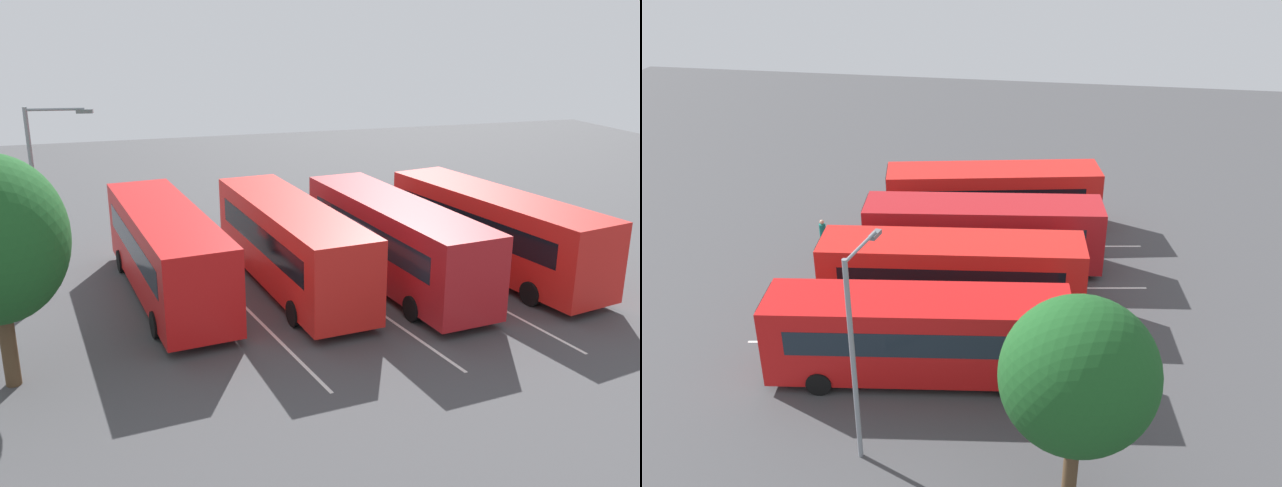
{
  "view_description": "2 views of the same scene",
  "coord_description": "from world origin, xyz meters",
  "views": [
    {
      "loc": [
        -24.73,
        8.27,
        10.05
      ],
      "look_at": [
        0.97,
        0.5,
        1.45
      ],
      "focal_mm": 39.84,
      "sensor_mm": 36.0,
      "label": 1
    },
    {
      "loc": [
        -4.18,
        27.24,
        16.28
      ],
      "look_at": [
        0.46,
        -1.36,
        1.55
      ],
      "focal_mm": 39.9,
      "sensor_mm": 36.0,
      "label": 2
    }
  ],
  "objects": [
    {
      "name": "ground_plane",
      "position": [
        0.0,
        0.0,
        0.0
      ],
      "size": [
        75.67,
        75.67,
        0.0
      ],
      "primitive_type": "plane",
      "color": "#424244"
    },
    {
      "name": "bus_far_left",
      "position": [
        -0.32,
        -6.49,
        1.8
      ],
      "size": [
        11.15,
        4.65,
        3.3
      ],
      "rotation": [
        0.0,
        0.0,
        0.2
      ],
      "color": "red",
      "rests_on": "ground"
    },
    {
      "name": "bus_center_left",
      "position": [
        -0.4,
        -2.09,
        1.8
      ],
      "size": [
        11.1,
        3.85,
        3.3
      ],
      "rotation": [
        0.0,
        0.0,
        0.12
      ],
      "color": "#AD191E",
      "rests_on": "ground"
    },
    {
      "name": "bus_center_right",
      "position": [
        0.36,
        1.88,
        1.8
      ],
      "size": [
        11.08,
        3.7,
        3.3
      ],
      "rotation": [
        0.0,
        0.0,
        0.11
      ],
      "color": "red",
      "rests_on": "ground"
    },
    {
      "name": "bus_far_right",
      "position": [
        0.8,
        6.5,
        1.8
      ],
      "size": [
        11.1,
        3.87,
        3.3
      ],
      "rotation": [
        0.0,
        0.0,
        0.13
      ],
      "color": "red",
      "rests_on": "ground"
    },
    {
      "name": "pedestrian",
      "position": [
        7.53,
        -2.44,
        1.01
      ],
      "size": [
        0.45,
        0.45,
        1.71
      ],
      "rotation": [
        0.0,
        0.0,
        2.46
      ],
      "color": "#232833",
      "rests_on": "ground"
    },
    {
      "name": "street_lamp",
      "position": [
        1.7,
        10.64,
        4.11
      ],
      "size": [
        0.54,
        2.34,
        7.1
      ],
      "rotation": [
        0.0,
        0.0,
        -1.73
      ],
      "color": "gray",
      "rests_on": "ground"
    },
    {
      "name": "lane_stripe_outer_left",
      "position": [
        0.0,
        -4.18,
        0.0
      ],
      "size": [
        15.94,
        2.78,
        0.01
      ],
      "primitive_type": "cube",
      "rotation": [
        0.0,
        0.0,
        0.17
      ],
      "color": "silver",
      "rests_on": "ground"
    },
    {
      "name": "lane_stripe_inner_left",
      "position": [
        0.0,
        0.0,
        0.0
      ],
      "size": [
        15.94,
        2.78,
        0.01
      ],
      "primitive_type": "cube",
      "rotation": [
        0.0,
        0.0,
        0.17
      ],
      "color": "silver",
      "rests_on": "ground"
    },
    {
      "name": "lane_stripe_inner_right",
      "position": [
        0.0,
        4.18,
        0.0
      ],
      "size": [
        15.94,
        2.78,
        0.01
      ],
      "primitive_type": "cube",
      "rotation": [
        0.0,
        0.0,
        0.17
      ],
      "color": "silver",
      "rests_on": "ground"
    }
  ]
}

